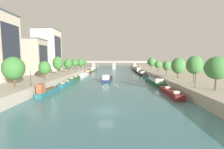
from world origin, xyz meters
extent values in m
plane|color=#42757F|center=(0.00, 0.00, 0.00)|extent=(400.00, 400.00, 0.00)
cube|color=#B2A893|center=(-35.70, 55.00, 1.20)|extent=(36.00, 170.00, 2.40)
cube|color=#B2A893|center=(35.70, 55.00, 1.20)|extent=(36.00, 170.00, 2.40)
cube|color=#1E284C|center=(-1.92, 38.20, 0.48)|extent=(3.82, 17.24, 0.95)
cube|color=#1E284C|center=(-1.60, 47.12, 0.57)|extent=(3.08, 1.32, 0.84)
cube|color=#1E284C|center=(-1.92, 38.20, 0.98)|extent=(3.88, 17.24, 0.06)
cube|color=beige|center=(-2.13, 32.38, 1.91)|extent=(2.52, 3.51, 1.79)
cube|color=black|center=(-2.07, 34.11, 2.18)|extent=(1.92, 0.10, 0.50)
cube|color=brown|center=(-1.86, 39.92, 1.19)|extent=(2.82, 8.99, 0.36)
cylinder|color=#232328|center=(-1.62, 33.05, 1.56)|extent=(0.07, 0.07, 1.10)
cube|color=silver|center=(1.68, 25.28, 0.01)|extent=(1.79, 5.91, 0.03)
cube|color=silver|center=(-1.92, 25.41, 0.01)|extent=(2.20, 5.82, 0.03)
cube|color=#23666B|center=(-15.68, 11.87, 0.49)|extent=(1.94, 9.72, 0.98)
cube|color=#23666B|center=(-15.52, 17.05, 0.59)|extent=(1.60, 1.26, 0.86)
cube|color=#23666B|center=(-15.68, 11.87, 1.01)|extent=(1.98, 9.72, 0.06)
cube|color=#9E5133|center=(-15.78, 8.58, 2.13)|extent=(1.29, 1.97, 2.18)
cube|color=black|center=(-15.75, 9.55, 2.46)|extent=(0.99, 0.06, 0.61)
cube|color=brown|center=(-15.65, 12.83, 1.22)|extent=(1.44, 5.07, 0.36)
cylinder|color=#232328|center=(-15.52, 8.96, 1.59)|extent=(0.07, 0.07, 1.10)
cube|color=#23666B|center=(-15.13, 23.97, 0.54)|extent=(1.90, 9.12, 1.08)
cube|color=#23666B|center=(-15.06, 28.87, 0.65)|extent=(1.69, 1.26, 0.91)
cube|color=#23666B|center=(-15.13, 23.97, 1.11)|extent=(1.93, 9.12, 0.06)
cube|color=tan|center=(-15.10, 25.97, 1.34)|extent=(0.89, 0.91, 0.40)
cube|color=tan|center=(-15.17, 21.42, 1.38)|extent=(0.99, 1.11, 0.48)
cylinder|color=#232328|center=(-14.91, 21.24, 1.69)|extent=(0.07, 0.07, 1.10)
cube|color=#235633|center=(-15.74, 36.38, 0.57)|extent=(2.05, 11.83, 1.14)
cube|color=#235633|center=(-15.73, 42.65, 0.69)|extent=(1.94, 1.24, 0.94)
cube|color=#235633|center=(-15.74, 36.38, 1.17)|extent=(2.09, 11.83, 0.06)
cube|color=tan|center=(-15.74, 38.99, 1.40)|extent=(1.02, 0.90, 0.40)
cube|color=tan|center=(-15.74, 33.07, 1.44)|extent=(1.12, 1.10, 0.48)
cylinder|color=#232328|center=(-15.44, 32.84, 1.75)|extent=(0.07, 0.07, 1.10)
cube|color=silver|center=(-15.17, 53.34, 0.59)|extent=(2.44, 13.11, 1.18)
cube|color=silver|center=(-15.16, 60.24, 0.71)|extent=(2.31, 1.25, 0.96)
cube|color=silver|center=(-15.17, 53.34, 1.21)|extent=(2.49, 13.11, 0.06)
cube|color=#9EBCD6|center=(-15.16, 56.22, 1.44)|extent=(1.21, 0.90, 0.40)
cube|color=#9EBCD6|center=(-15.17, 49.66, 1.48)|extent=(1.34, 1.10, 0.48)
cylinder|color=#232328|center=(-14.81, 49.40, 1.79)|extent=(0.07, 0.07, 1.10)
cube|color=maroon|center=(-15.94, 70.51, 0.49)|extent=(2.73, 13.98, 0.98)
cube|color=maroon|center=(-15.88, 77.84, 0.59)|extent=(2.51, 1.23, 0.85)
cube|color=maroon|center=(-15.94, 70.51, 1.01)|extent=(2.79, 13.98, 0.06)
cube|color=tan|center=(-15.94, 69.81, 1.63)|extent=(2.22, 8.95, 1.17)
cube|color=#4C4C51|center=(-15.94, 69.81, 2.25)|extent=(2.38, 9.22, 0.08)
cylinder|color=#232328|center=(-15.57, 66.32, 1.59)|extent=(0.07, 0.07, 1.10)
cube|color=#235633|center=(-15.39, 86.57, 0.45)|extent=(2.57, 13.31, 0.91)
cube|color=#235633|center=(-15.47, 93.56, 0.54)|extent=(2.30, 1.23, 0.81)
cube|color=#235633|center=(-15.39, 86.57, 0.94)|extent=(2.62, 13.31, 0.06)
cube|color=beige|center=(-15.34, 82.06, 2.05)|extent=(1.84, 2.68, 2.16)
cube|color=black|center=(-15.35, 83.39, 2.37)|extent=(1.45, 0.05, 0.60)
cube|color=brown|center=(-15.41, 87.90, 1.15)|extent=(1.96, 6.93, 0.36)
cylinder|color=#232328|center=(-14.98, 82.59, 1.52)|extent=(0.07, 0.07, 1.10)
cube|color=maroon|center=(15.30, 11.47, 0.63)|extent=(2.36, 11.98, 1.26)
cube|color=maroon|center=(15.36, 17.80, 0.76)|extent=(2.15, 1.28, 1.00)
cube|color=maroon|center=(15.30, 11.47, 1.29)|extent=(2.40, 11.98, 0.06)
cube|color=beige|center=(15.33, 14.10, 1.52)|extent=(1.13, 0.91, 0.40)
cube|color=beige|center=(15.27, 8.12, 1.56)|extent=(1.25, 1.11, 0.48)
cylinder|color=#232328|center=(15.61, 7.88, 1.87)|extent=(0.07, 0.07, 1.10)
cube|color=#235633|center=(15.90, 29.13, 0.58)|extent=(3.61, 15.66, 1.15)
cube|color=#235633|center=(15.73, 37.28, 0.69)|extent=(3.14, 1.31, 0.94)
cube|color=#235633|center=(15.90, 29.13, 1.18)|extent=(3.68, 15.66, 0.06)
cube|color=white|center=(15.92, 28.35, 1.92)|extent=(2.90, 10.03, 1.42)
cube|color=#4C4C51|center=(15.92, 28.35, 2.67)|extent=(3.10, 10.34, 0.08)
cylinder|color=#232328|center=(16.49, 24.47, 1.76)|extent=(0.07, 0.07, 1.10)
cube|color=#23666B|center=(16.08, 44.79, 0.52)|extent=(1.97, 9.81, 1.05)
cube|color=#23666B|center=(16.05, 50.04, 0.63)|extent=(1.82, 1.24, 0.89)
cube|color=#23666B|center=(16.08, 44.79, 1.08)|extent=(2.01, 9.81, 0.06)
cube|color=#38383D|center=(16.07, 46.95, 1.31)|extent=(0.96, 0.91, 0.40)
cube|color=#38383D|center=(16.10, 42.05, 1.35)|extent=(1.06, 1.11, 0.48)
cylinder|color=#232328|center=(16.39, 41.86, 1.66)|extent=(0.07, 0.07, 1.10)
cube|color=black|center=(16.07, 59.40, 0.48)|extent=(2.85, 12.74, 0.96)
cube|color=black|center=(15.92, 66.09, 0.57)|extent=(2.47, 1.26, 0.84)
cube|color=black|center=(16.07, 59.40, 0.99)|extent=(2.90, 12.75, 0.06)
cube|color=beige|center=(16.08, 58.77, 1.71)|extent=(2.29, 8.17, 1.39)
cube|color=#4C4C51|center=(16.08, 58.77, 2.45)|extent=(2.45, 8.41, 0.08)
cylinder|color=#232328|center=(16.54, 55.60, 1.57)|extent=(0.07, 0.07, 1.10)
cube|color=#1E284C|center=(15.67, 73.82, 0.53)|extent=(3.15, 12.90, 1.06)
cube|color=#1E284C|center=(15.42, 80.57, 0.64)|extent=(2.57, 1.32, 0.90)
cube|color=#1E284C|center=(15.67, 73.82, 1.09)|extent=(3.20, 12.91, 0.06)
cube|color=white|center=(15.84, 69.47, 2.27)|extent=(2.09, 2.64, 2.29)
cube|color=black|center=(15.79, 70.76, 2.61)|extent=(1.60, 0.09, 0.64)
cube|color=brown|center=(15.63, 75.10, 1.30)|extent=(2.33, 6.74, 0.36)
cylinder|color=#232328|center=(16.22, 69.99, 1.67)|extent=(0.07, 0.07, 1.10)
cube|color=black|center=(16.01, 90.30, 0.50)|extent=(2.66, 11.52, 0.99)
cube|color=black|center=(15.90, 96.39, 0.60)|extent=(2.35, 1.26, 0.86)
cube|color=black|center=(16.01, 90.30, 1.02)|extent=(2.71, 11.52, 0.06)
cube|color=white|center=(15.97, 92.83, 1.25)|extent=(1.24, 0.92, 0.40)
cube|color=white|center=(16.07, 87.09, 1.29)|extent=(1.37, 1.12, 0.48)
cylinder|color=#232328|center=(16.44, 86.86, 1.60)|extent=(0.07, 0.07, 1.10)
cylinder|color=brown|center=(-21.83, 8.49, 3.88)|extent=(0.37, 0.37, 2.97)
ellipsoid|color=#387533|center=(-21.83, 8.49, 6.83)|extent=(4.78, 4.78, 5.31)
cylinder|color=brown|center=(-21.19, 22.20, 3.69)|extent=(0.30, 0.30, 2.58)
ellipsoid|color=#387533|center=(-21.19, 22.20, 6.17)|extent=(3.78, 3.78, 4.33)
cylinder|color=brown|center=(-21.98, 35.27, 4.11)|extent=(0.33, 0.33, 3.43)
ellipsoid|color=#387533|center=(-21.98, 35.27, 7.29)|extent=(4.11, 4.11, 5.33)
cylinder|color=brown|center=(-21.04, 45.46, 3.91)|extent=(0.33, 0.33, 3.02)
ellipsoid|color=#387533|center=(-21.04, 45.46, 6.69)|extent=(3.82, 3.82, 4.64)
cylinder|color=brown|center=(-21.87, 59.89, 4.02)|extent=(0.27, 0.27, 3.25)
ellipsoid|color=#387533|center=(-21.87, 59.89, 6.83)|extent=(3.86, 3.86, 4.30)
cylinder|color=brown|center=(-21.37, 72.01, 3.76)|extent=(0.29, 0.29, 2.73)
ellipsoid|color=#387533|center=(-21.37, 72.01, 6.52)|extent=(4.18, 4.18, 5.07)
cylinder|color=brown|center=(-21.15, 83.53, 3.99)|extent=(0.36, 0.36, 3.18)
ellipsoid|color=#387533|center=(-21.15, 83.53, 6.62)|extent=(3.33, 3.33, 3.81)
cylinder|color=brown|center=(22.67, 6.39, 4.09)|extent=(0.33, 0.33, 3.38)
ellipsoid|color=#427F3D|center=(22.67, 6.39, 7.09)|extent=(4.67, 4.67, 4.77)
cylinder|color=brown|center=(23.13, 16.25, 4.18)|extent=(0.25, 0.25, 3.57)
ellipsoid|color=#427F3D|center=(23.13, 16.25, 7.34)|extent=(4.20, 4.20, 5.01)
cylinder|color=brown|center=(23.56, 27.93, 3.72)|extent=(0.36, 0.36, 2.66)
ellipsoid|color=#427F3D|center=(23.56, 27.93, 6.61)|extent=(4.72, 4.72, 5.65)
cylinder|color=brown|center=(23.21, 38.78, 3.72)|extent=(0.31, 0.31, 2.65)
ellipsoid|color=#427F3D|center=(23.21, 38.78, 6.22)|extent=(3.36, 3.36, 4.25)
cylinder|color=brown|center=(23.16, 51.74, 3.74)|extent=(0.26, 0.26, 2.69)
ellipsoid|color=#427F3D|center=(23.16, 51.74, 6.10)|extent=(3.51, 3.51, 3.67)
cylinder|color=brown|center=(22.63, 63.23, 4.14)|extent=(0.26, 0.26, 3.49)
ellipsoid|color=#427F3D|center=(22.63, 63.23, 7.35)|extent=(4.36, 4.36, 5.33)
cylinder|color=brown|center=(23.53, 73.36, 4.19)|extent=(0.24, 0.24, 3.59)
ellipsoid|color=#427F3D|center=(23.53, 73.36, 6.88)|extent=(3.21, 3.21, 3.29)
cylinder|color=black|center=(-19.44, 10.98, 4.34)|extent=(0.11, 0.11, 3.88)
sphere|color=#EAE5C6|center=(-19.44, 10.98, 6.42)|extent=(0.28, 0.28, 0.28)
cylinder|color=black|center=(-19.44, 10.98, 2.50)|extent=(0.22, 0.22, 0.20)
cylinder|color=black|center=(19.84, 9.13, 4.32)|extent=(0.11, 0.11, 3.84)
sphere|color=#EAE5C6|center=(19.84, 9.13, 6.38)|extent=(0.28, 0.28, 0.28)
cylinder|color=black|center=(19.84, 9.13, 2.50)|extent=(0.22, 0.22, 0.20)
cube|color=#232833|center=(-29.47, 19.25, 13.30)|extent=(0.04, 7.73, 11.89)
cube|color=#B2A38E|center=(-37.31, 39.22, 9.73)|extent=(15.32, 9.08, 14.67)
cube|color=slate|center=(-37.31, 39.22, 17.32)|extent=(15.78, 9.36, 0.50)
cube|color=#232833|center=(-29.63, 39.22, 10.46)|extent=(0.04, 7.27, 8.80)
cube|color=beige|center=(-37.31, 59.54, 13.66)|extent=(12.46, 11.17, 22.54)
cube|color=#4C515B|center=(-37.31, 59.54, 25.18)|extent=(12.83, 11.51, 0.50)
cube|color=#232833|center=(-31.06, 59.54, 14.79)|extent=(0.04, 8.94, 13.52)
cube|color=#9E998E|center=(0.00, 105.88, 6.01)|extent=(59.40, 4.40, 0.60)
cube|color=#9E998E|center=(0.00, 103.88, 6.76)|extent=(59.40, 0.30, 0.90)
cube|color=#9E998E|center=(0.00, 107.88, 6.76)|extent=(59.40, 0.30, 0.90)
cube|color=#9E998E|center=(-17.70, 105.88, 2.86)|extent=(2.80, 3.60, 5.71)
cube|color=#9E998E|center=(0.00, 105.88, 2.86)|extent=(2.80, 3.60, 5.71)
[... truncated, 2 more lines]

